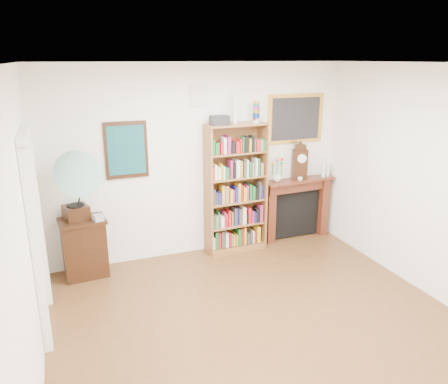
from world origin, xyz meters
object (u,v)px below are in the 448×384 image
object	(u,v)px
fireplace	(296,204)
cd_stack	(98,218)
bookshelf	(236,182)
bottle_right	(328,170)
side_cabinet	(84,248)
teacup	(300,179)
flower_vase	(277,177)
mantel_clock	(300,163)
bottle_left	(323,170)
gramophone	(73,182)

from	to	relation	value
fireplace	cd_stack	bearing A→B (deg)	-178.32
bookshelf	cd_stack	world-z (taller)	bookshelf
bookshelf	bottle_right	bearing A→B (deg)	-1.76
side_cabinet	bookshelf	bearing A→B (deg)	-3.09
bookshelf	teacup	xyz separation A→B (m)	(1.06, -0.05, -0.05)
flower_vase	mantel_clock	bearing A→B (deg)	-0.15
bookshelf	teacup	bearing A→B (deg)	-5.93
bookshelf	bottle_right	world-z (taller)	bookshelf
bookshelf	flower_vase	size ratio (longest dim) A/B	15.50
fireplace	flower_vase	size ratio (longest dim) A/B	8.37
cd_stack	teacup	size ratio (longest dim) A/B	1.59
side_cabinet	teacup	size ratio (longest dim) A/B	10.78
flower_vase	bookshelf	bearing A→B (deg)	-176.16
mantel_clock	flower_vase	distance (m)	0.43
fireplace	side_cabinet	bearing A→B (deg)	179.28
side_cabinet	flower_vase	size ratio (longest dim) A/B	5.61
side_cabinet	bottle_left	bearing A→B (deg)	-3.29
fireplace	bottle_left	xyz separation A→B (m)	(0.43, -0.06, 0.55)
mantel_clock	bottle_right	bearing A→B (deg)	18.64
teacup	flower_vase	bearing A→B (deg)	163.95
cd_stack	teacup	distance (m)	3.08
bookshelf	bottle_right	xyz separation A→B (m)	(1.62, 0.03, 0.02)
fireplace	bookshelf	bearing A→B (deg)	-178.56
bottle_left	bottle_right	distance (m)	0.09
cd_stack	bottle_left	world-z (taller)	bottle_left
cd_stack	teacup	bearing A→B (deg)	2.30
side_cabinet	flower_vase	world-z (taller)	flower_vase
bookshelf	flower_vase	xyz separation A→B (m)	(0.71, 0.05, -0.01)
bottle_right	teacup	bearing A→B (deg)	-170.96
fireplace	teacup	bearing A→B (deg)	-109.64
gramophone	bottle_right	size ratio (longest dim) A/B	4.82
teacup	bookshelf	bearing A→B (deg)	177.06
flower_vase	bottle_right	bearing A→B (deg)	-0.77
teacup	gramophone	bearing A→B (deg)	-178.04
side_cabinet	fireplace	world-z (taller)	fireplace
gramophone	mantel_clock	bearing A→B (deg)	-12.25
bookshelf	fireplace	distance (m)	1.22
bottle_right	flower_vase	bearing A→B (deg)	179.23
gramophone	teacup	xyz separation A→B (m)	(3.34, 0.11, -0.31)
teacup	cd_stack	bearing A→B (deg)	-177.70
teacup	bottle_left	bearing A→B (deg)	9.59
gramophone	bottle_left	xyz separation A→B (m)	(3.81, 0.19, -0.22)
cd_stack	mantel_clock	distance (m)	3.15
gramophone	cd_stack	distance (m)	0.57
bookshelf	side_cabinet	size ratio (longest dim) A/B	2.77
fireplace	mantel_clock	size ratio (longest dim) A/B	2.21
fireplace	bottle_right	bearing A→B (deg)	-9.30
bottle_right	side_cabinet	bearing A→B (deg)	-178.65
bookshelf	side_cabinet	world-z (taller)	bookshelf
flower_vase	bottle_left	size ratio (longest dim) A/B	0.60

